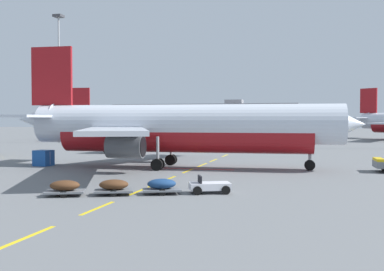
{
  "coord_description": "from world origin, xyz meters",
  "views": [
    {
      "loc": [
        29.12,
        -21.5,
        4.75
      ],
      "look_at": [
        17.84,
        22.29,
        3.19
      ],
      "focal_mm": 43.98,
      "sensor_mm": 36.0,
      "label": 1
    }
  ],
  "objects": [
    {
      "name": "baggage_train",
      "position": [
        18.48,
        6.22,
        0.53
      ],
      "size": [
        11.31,
        5.68,
        1.14
      ],
      "color": "silver",
      "rests_on": "ground"
    },
    {
      "name": "airliner_far_center",
      "position": [
        -9.2,
        77.51,
        3.86
      ],
      "size": [
        34.03,
        33.6,
        11.93
      ],
      "color": "silver",
      "rests_on": "ground"
    },
    {
      "name": "apron_light_mast_near",
      "position": [
        -20.88,
        64.36,
        16.02
      ],
      "size": [
        1.8,
        1.8,
        25.88
      ],
      "color": "slate",
      "rests_on": "ground"
    },
    {
      "name": "apron_paint_markings",
      "position": [
        18.0,
        38.51,
        0.0
      ],
      "size": [
        8.0,
        96.53,
        0.01
      ],
      "color": "yellow",
      "rests_on": "ground"
    },
    {
      "name": "uld_cargo_container",
      "position": [
        2.46,
        21.07,
        0.8
      ],
      "size": [
        1.72,
        1.69,
        1.6
      ],
      "color": "#194C9E",
      "rests_on": "ground"
    },
    {
      "name": "ground_power_truck",
      "position": [
        2.44,
        41.19,
        1.65
      ],
      "size": [
        3.72,
        7.33,
        3.14
      ],
      "color": "black",
      "rests_on": "ground"
    },
    {
      "name": "terminal_satellite",
      "position": [
        -7.38,
        142.28,
        5.03
      ],
      "size": [
        64.18,
        21.09,
        11.62
      ],
      "color": "gray",
      "rests_on": "ground"
    },
    {
      "name": "airliner_foreground",
      "position": [
        16.4,
        22.64,
        3.95
      ],
      "size": [
        34.79,
        34.58,
        12.2
      ],
      "color": "silver",
      "rests_on": "ground"
    }
  ]
}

